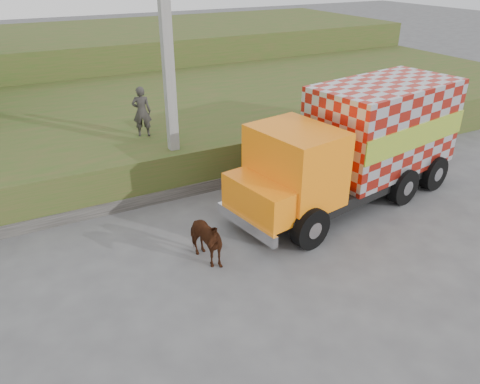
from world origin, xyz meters
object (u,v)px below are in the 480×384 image
utility_pole (168,68)px  pedestrian (142,112)px  cargo_truck (359,144)px  cow (203,240)px

utility_pole → pedestrian: utility_pole is taller
cargo_truck → pedestrian: bearing=128.6°
utility_pole → cargo_truck: (4.96, -3.14, -2.22)m
utility_pole → cow: (-0.85, -4.21, -3.42)m
cow → pedestrian: 6.12m
utility_pole → pedestrian: 2.43m
cow → cargo_truck: bearing=-1.1°
cow → utility_pole: bearing=67.0°
utility_pole → pedestrian: (-0.48, 1.65, -1.71)m
cargo_truck → utility_pole: bearing=137.7°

